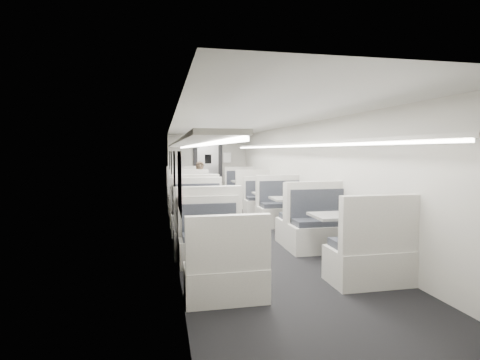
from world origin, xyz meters
name	(u,v)px	position (x,y,z in m)	size (l,w,h in m)	color
room	(239,176)	(0.00, 0.00, 1.20)	(3.24, 12.24, 2.64)	black
booth_left_a	(186,194)	(-1.00, 3.39, 0.41)	(1.14, 2.32, 1.24)	#B3B3A8
booth_left_b	(191,204)	(-1.00, 1.29, 0.41)	(1.13, 2.30, 1.23)	#B3B3A8
booth_left_c	(202,223)	(-1.00, -1.29, 0.40)	(1.10, 2.24, 1.20)	#B3B3A8
booth_left_d	(217,254)	(-1.00, -3.32, 0.35)	(0.97, 1.97, 1.05)	#B3B3A8
booth_right_a	(246,192)	(1.00, 3.75, 0.40)	(1.10, 2.22, 1.19)	#B3B3A8
booth_right_b	(268,205)	(1.00, 1.06, 0.35)	(0.95, 1.94, 1.04)	#B3B3A8
booth_right_c	(293,215)	(1.00, -0.83, 0.40)	(1.10, 2.23, 1.19)	#B3B3A8
booth_right_d	(342,239)	(1.00, -3.05, 0.41)	(1.12, 2.27, 1.22)	#B3B3A8
passenger	(200,187)	(-0.65, 2.37, 0.73)	(0.53, 0.35, 1.47)	black
window_a	(170,164)	(-1.49, 3.40, 1.35)	(0.02, 1.18, 0.84)	black
window_b	(172,167)	(-1.49, 1.20, 1.35)	(0.02, 1.18, 0.84)	black
window_c	(174,173)	(-1.49, -1.00, 1.35)	(0.02, 1.18, 0.84)	black
window_d	(180,182)	(-1.49, -3.20, 1.35)	(0.02, 1.18, 0.84)	black
luggage_rack_left	(185,144)	(-1.24, -0.30, 1.92)	(0.46, 10.40, 0.09)	#B3B3A8
luggage_rack_right	(296,144)	(1.24, -0.30, 1.92)	(0.46, 10.40, 0.09)	#B3B3A8
vestibule_door	(208,170)	(0.00, 5.93, 1.04)	(1.10, 0.13, 2.10)	black
exit_sign	(209,137)	(0.00, 5.44, 2.28)	(0.62, 0.12, 0.16)	black
wall_notice	(227,158)	(0.75, 5.92, 1.50)	(0.32, 0.02, 0.40)	white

